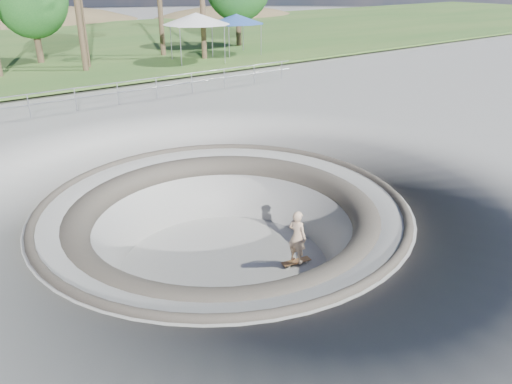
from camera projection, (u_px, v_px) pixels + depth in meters
ground at (223, 205)px, 13.88m from camera, size 180.00×180.00×0.00m
skate_bowl at (225, 261)px, 14.62m from camera, size 14.00×14.00×4.10m
safety_railing at (75, 99)px, 22.38m from camera, size 25.00×0.06×1.03m
skateboard at (296, 262)px, 14.58m from camera, size 0.92×0.41×0.09m
skater at (297, 237)px, 14.24m from camera, size 0.50×0.66×1.62m
canopy_white at (196, 19)px, 33.06m from camera, size 6.03×6.03×3.17m
canopy_blue at (236, 19)px, 36.23m from camera, size 5.59×5.59×2.84m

